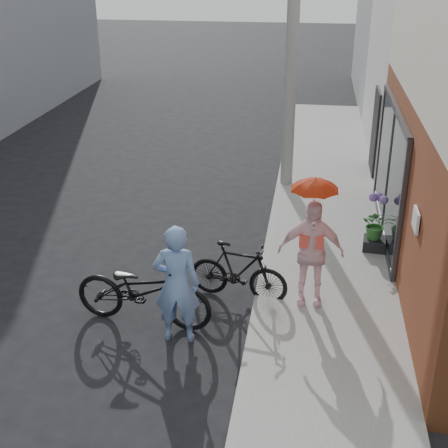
% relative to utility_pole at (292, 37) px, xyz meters
% --- Properties ---
extents(ground, '(80.00, 80.00, 0.00)m').
position_rel_utility_pole_xyz_m(ground, '(-1.10, -6.00, -3.50)').
color(ground, black).
rests_on(ground, ground).
extents(sidewalk, '(2.20, 24.00, 0.12)m').
position_rel_utility_pole_xyz_m(sidewalk, '(1.00, -4.00, -3.44)').
color(sidewalk, gray).
rests_on(sidewalk, ground).
extents(curb, '(0.12, 24.00, 0.12)m').
position_rel_utility_pole_xyz_m(curb, '(-0.16, -4.00, -3.44)').
color(curb, '#9E9E99').
rests_on(curb, ground).
extents(utility_pole, '(0.28, 0.28, 7.00)m').
position_rel_utility_pole_xyz_m(utility_pole, '(0.00, 0.00, 0.00)').
color(utility_pole, '#9E9E99').
rests_on(utility_pole, ground).
extents(officer, '(0.70, 0.49, 1.83)m').
position_rel_utility_pole_xyz_m(officer, '(-1.23, -6.52, -2.58)').
color(officer, '#6F8FC6').
rests_on(officer, ground).
extents(bike_left, '(2.23, 0.99, 1.13)m').
position_rel_utility_pole_xyz_m(bike_left, '(-1.83, -6.18, -2.93)').
color(bike_left, black).
rests_on(bike_left, ground).
extents(bike_right, '(1.71, 0.77, 0.99)m').
position_rel_utility_pole_xyz_m(bike_right, '(-0.50, -5.25, -3.00)').
color(bike_right, black).
rests_on(bike_right, ground).
extents(kimono_woman, '(1.03, 0.47, 1.74)m').
position_rel_utility_pole_xyz_m(kimono_woman, '(0.64, -5.37, -2.51)').
color(kimono_woman, '#FFD5DB').
rests_on(kimono_woman, sidewalk).
extents(parasol, '(0.71, 0.71, 0.62)m').
position_rel_utility_pole_xyz_m(parasol, '(0.64, -5.37, -1.33)').
color(parasol, red).
rests_on(parasol, kimono_woman).
extents(planter, '(0.45, 0.45, 0.21)m').
position_rel_utility_pole_xyz_m(planter, '(1.82, -3.32, -3.27)').
color(planter, black).
rests_on(planter, sidewalk).
extents(potted_plant, '(0.52, 0.45, 0.57)m').
position_rel_utility_pole_xyz_m(potted_plant, '(1.82, -3.32, -2.88)').
color(potted_plant, '#2E6A2A').
rests_on(potted_plant, planter).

